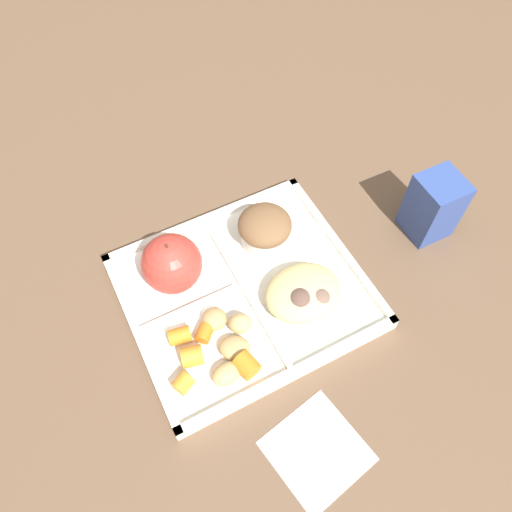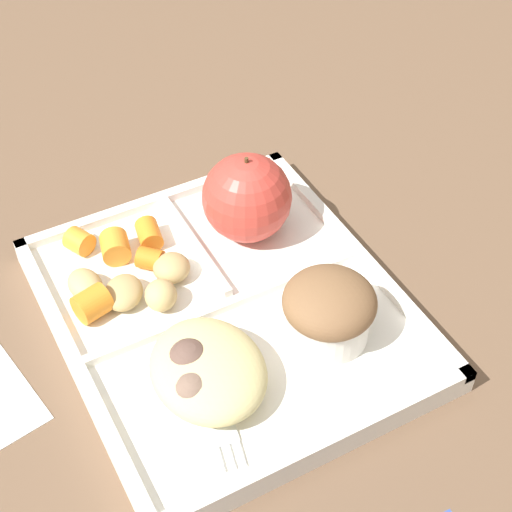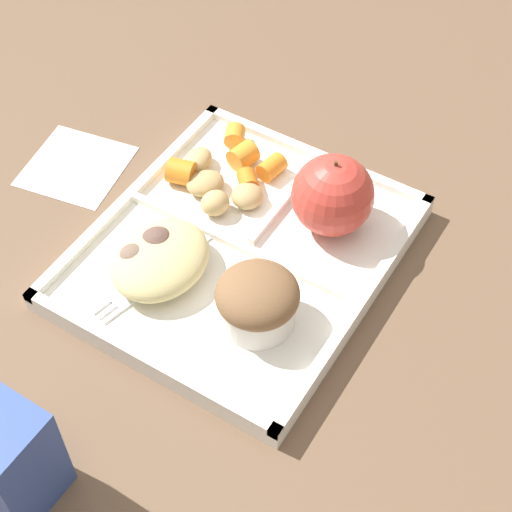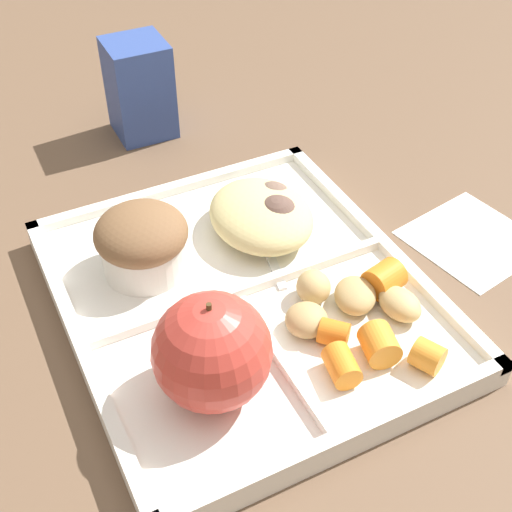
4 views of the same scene
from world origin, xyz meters
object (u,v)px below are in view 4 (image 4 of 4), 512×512
(milk_carton, at_px, (140,89))
(lunch_tray, at_px, (244,300))
(green_apple, at_px, (212,352))
(bran_muffin, at_px, (142,242))
(plastic_fork, at_px, (256,221))

(milk_carton, bearing_deg, lunch_tray, 176.90)
(lunch_tray, bearing_deg, green_apple, 141.95)
(green_apple, height_order, milk_carton, milk_carton)
(green_apple, distance_m, milk_carton, 0.38)
(green_apple, relative_size, bran_muffin, 1.13)
(lunch_tray, xyz_separation_m, bran_muffin, (0.06, 0.06, 0.04))
(lunch_tray, bearing_deg, milk_carton, -3.99)
(green_apple, distance_m, bran_muffin, 0.14)
(bran_muffin, xyz_separation_m, milk_carton, (0.23, -0.08, 0.01))
(lunch_tray, distance_m, green_apple, 0.11)
(lunch_tray, relative_size, plastic_fork, 2.06)
(bran_muffin, distance_m, plastic_fork, 0.11)
(lunch_tray, xyz_separation_m, green_apple, (-0.08, 0.06, 0.05))
(lunch_tray, relative_size, milk_carton, 3.04)
(bran_muffin, bearing_deg, plastic_fork, -82.69)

